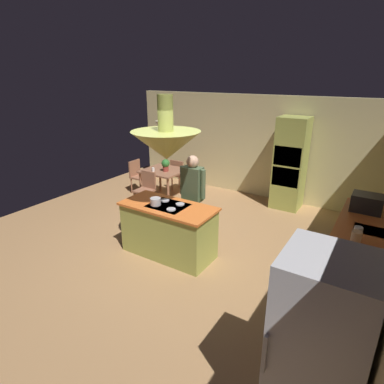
# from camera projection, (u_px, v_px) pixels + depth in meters

# --- Properties ---
(ground) EXTENTS (8.16, 8.16, 0.00)m
(ground) POSITION_uv_depth(u_px,v_px,m) (176.00, 248.00, 5.86)
(ground) COLOR #AD7F51
(wall_back) EXTENTS (6.80, 0.10, 2.55)m
(wall_back) POSITION_uv_depth(u_px,v_px,m) (253.00, 146.00, 8.14)
(wall_back) COLOR beige
(wall_back) RESTS_ON ground
(kitchen_island) EXTENTS (1.64, 0.77, 0.95)m
(kitchen_island) POSITION_uv_depth(u_px,v_px,m) (169.00, 230.00, 5.54)
(kitchen_island) COLOR #A0A84C
(kitchen_island) RESTS_ON ground
(counter_run_right) EXTENTS (0.73, 2.46, 0.93)m
(counter_run_right) POSITION_uv_depth(u_px,v_px,m) (355.00, 256.00, 4.74)
(counter_run_right) COLOR #A0A84C
(counter_run_right) RESTS_ON ground
(oven_tower) EXTENTS (0.66, 0.62, 2.13)m
(oven_tower) POSITION_uv_depth(u_px,v_px,m) (290.00, 164.00, 7.34)
(oven_tower) COLOR #A0A84C
(oven_tower) RESTS_ON ground
(refrigerator) EXTENTS (0.72, 0.74, 1.74)m
(refrigerator) POSITION_uv_depth(u_px,v_px,m) (318.00, 349.00, 2.64)
(refrigerator) COLOR silver
(refrigerator) RESTS_ON ground
(dining_table) EXTENTS (0.97, 0.91, 0.76)m
(dining_table) POSITION_uv_depth(u_px,v_px,m) (164.00, 174.00, 7.99)
(dining_table) COLOR #9A6348
(dining_table) RESTS_ON ground
(person_at_island) EXTENTS (0.53, 0.22, 1.66)m
(person_at_island) POSITION_uv_depth(u_px,v_px,m) (193.00, 193.00, 5.85)
(person_at_island) COLOR tan
(person_at_island) RESTS_ON ground
(range_hood) EXTENTS (1.10, 1.10, 1.00)m
(range_hood) POSITION_uv_depth(u_px,v_px,m) (166.00, 144.00, 5.01)
(range_hood) COLOR #A0A84C
(pendant_light_over_table) EXTENTS (0.32, 0.32, 0.82)m
(pendant_light_over_table) POSITION_uv_depth(u_px,v_px,m) (162.00, 125.00, 7.57)
(pendant_light_over_table) COLOR beige
(chair_facing_island) EXTENTS (0.40, 0.40, 0.87)m
(chair_facing_island) POSITION_uv_depth(u_px,v_px,m) (146.00, 187.00, 7.51)
(chair_facing_island) COLOR #9A6348
(chair_facing_island) RESTS_ON ground
(chair_by_back_wall) EXTENTS (0.40, 0.40, 0.87)m
(chair_by_back_wall) POSITION_uv_depth(u_px,v_px,m) (179.00, 173.00, 8.58)
(chair_by_back_wall) COLOR #9A6348
(chair_by_back_wall) RESTS_ON ground
(chair_at_corner) EXTENTS (0.40, 0.40, 0.87)m
(chair_at_corner) POSITION_uv_depth(u_px,v_px,m) (138.00, 174.00, 8.48)
(chair_at_corner) COLOR #9A6348
(chair_at_corner) RESTS_ON ground
(potted_plant_on_table) EXTENTS (0.20, 0.20, 0.30)m
(potted_plant_on_table) POSITION_uv_depth(u_px,v_px,m) (166.00, 165.00, 7.80)
(potted_plant_on_table) COLOR #99382D
(potted_plant_on_table) RESTS_ON dining_table
(cup_on_table) EXTENTS (0.07, 0.07, 0.09)m
(cup_on_table) POSITION_uv_depth(u_px,v_px,m) (153.00, 170.00, 7.83)
(cup_on_table) COLOR white
(cup_on_table) RESTS_ON dining_table
(canister_flour) EXTENTS (0.13, 0.13, 0.21)m
(canister_flour) POSITION_uv_depth(u_px,v_px,m) (356.00, 239.00, 4.07)
(canister_flour) COLOR #E0B78C
(canister_flour) RESTS_ON counter_run_right
(canister_sugar) EXTENTS (0.11, 0.11, 0.20)m
(canister_sugar) POSITION_uv_depth(u_px,v_px,m) (358.00, 234.00, 4.21)
(canister_sugar) COLOR silver
(canister_sugar) RESTS_ON counter_run_right
(microwave_on_counter) EXTENTS (0.46, 0.36, 0.28)m
(microwave_on_counter) POSITION_uv_depth(u_px,v_px,m) (367.00, 203.00, 5.11)
(microwave_on_counter) COLOR #232326
(microwave_on_counter) RESTS_ON counter_run_right
(cooking_pot_on_cooktop) EXTENTS (0.18, 0.18, 0.12)m
(cooking_pot_on_cooktop) POSITION_uv_depth(u_px,v_px,m) (156.00, 201.00, 5.33)
(cooking_pot_on_cooktop) COLOR #B2B2B7
(cooking_pot_on_cooktop) RESTS_ON kitchen_island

